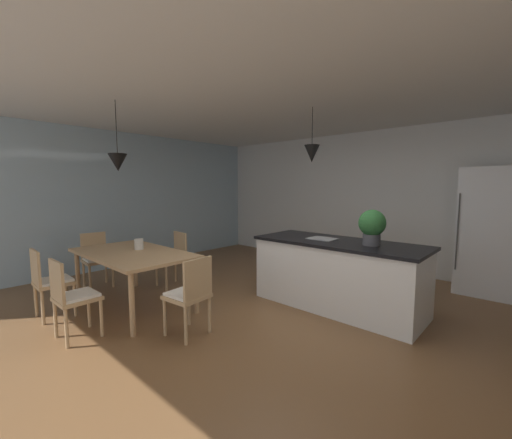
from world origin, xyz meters
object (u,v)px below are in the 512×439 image
at_px(chair_kitchen_end, 190,293).
at_px(potted_plant_on_island, 372,225).
at_px(dining_table, 133,257).
at_px(refrigerator, 488,231).
at_px(kitchen_island, 337,273).
at_px(vase_on_dining_table, 139,244).
at_px(chair_near_right, 72,295).
at_px(chair_far_left, 173,257).
at_px(chair_near_left, 49,280).
at_px(chair_window_end, 97,258).

height_order(chair_kitchen_end, potted_plant_on_island, potted_plant_on_island).
relative_size(dining_table, refrigerator, 0.94).
relative_size(kitchen_island, vase_on_dining_table, 15.10).
xyz_separation_m(kitchen_island, refrigerator, (1.40, 1.99, 0.49)).
distance_m(dining_table, chair_near_right, 0.99).
xyz_separation_m(potted_plant_on_island, vase_on_dining_table, (-2.59, -1.69, -0.32)).
bearing_deg(chair_kitchen_end, refrigerator, 60.42).
bearing_deg(chair_far_left, chair_kitchen_end, -27.71).
distance_m(chair_near_left, chair_kitchen_end, 1.89).
height_order(chair_window_end, chair_near_right, same).
bearing_deg(chair_near_right, chair_far_left, 114.53).
relative_size(chair_window_end, refrigerator, 0.46).
height_order(chair_window_end, chair_far_left, same).
bearing_deg(potted_plant_on_island, refrigerator, 64.54).
bearing_deg(chair_near_left, chair_near_right, -0.00).
xyz_separation_m(chair_window_end, chair_near_right, (1.67, -0.88, 0.00)).
height_order(potted_plant_on_island, vase_on_dining_table, potted_plant_on_island).
height_order(dining_table, chair_kitchen_end, chair_kitchen_end).
height_order(kitchen_island, potted_plant_on_island, potted_plant_on_island).
relative_size(refrigerator, vase_on_dining_table, 12.94).
bearing_deg(chair_window_end, vase_on_dining_table, 6.80).
bearing_deg(refrigerator, chair_window_end, -140.87).
bearing_deg(dining_table, chair_near_right, -65.34).
bearing_deg(chair_kitchen_end, chair_far_left, 152.29).
bearing_deg(refrigerator, chair_far_left, -142.42).
height_order(chair_near_left, chair_near_right, same).
xyz_separation_m(dining_table, chair_near_left, (-0.40, -0.88, -0.21)).
relative_size(chair_far_left, chair_near_right, 1.00).
relative_size(chair_near_right, kitchen_island, 0.39).
xyz_separation_m(chair_far_left, chair_kitchen_end, (1.66, -0.87, 0.00)).
distance_m(kitchen_island, vase_on_dining_table, 2.75).
bearing_deg(chair_far_left, chair_near_left, -90.18).
xyz_separation_m(chair_near_left, refrigerator, (3.84, 4.70, 0.48)).
relative_size(chair_window_end, chair_near_right, 1.00).
height_order(chair_window_end, potted_plant_on_island, potted_plant_on_island).
bearing_deg(potted_plant_on_island, chair_near_right, -127.50).
distance_m(chair_near_right, refrigerator, 5.62).
xyz_separation_m(chair_window_end, vase_on_dining_table, (1.16, 0.14, 0.35)).
bearing_deg(chair_near_left, chair_far_left, 89.82).
relative_size(dining_table, chair_near_right, 2.06).
height_order(chair_near_right, kitchen_island, kitchen_island).
bearing_deg(refrigerator, kitchen_island, -125.01).
bearing_deg(refrigerator, chair_near_right, -122.78).
bearing_deg(potted_plant_on_island, chair_kitchen_end, -123.70).
bearing_deg(chair_kitchen_end, chair_near_right, -134.28).
bearing_deg(potted_plant_on_island, vase_on_dining_table, -146.82).
height_order(chair_far_left, chair_kitchen_end, same).
distance_m(chair_near_left, kitchen_island, 3.65).
height_order(chair_near_left, kitchen_island, kitchen_island).
bearing_deg(chair_window_end, chair_kitchen_end, 0.02).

